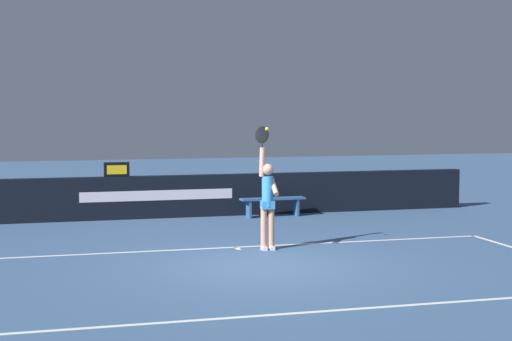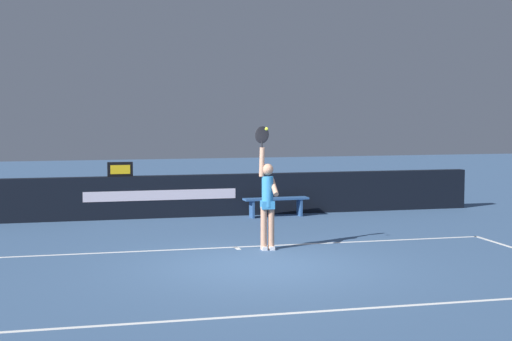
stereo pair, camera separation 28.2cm
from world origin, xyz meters
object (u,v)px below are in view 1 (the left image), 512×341
speed_display (117,169)px  tennis_player (267,198)px  courtside_bench_near (273,202)px  tennis_ball (267,129)px

speed_display → tennis_player: size_ratio=0.26×
speed_display → courtside_bench_near: bearing=-8.1°
tennis_ball → speed_display: bearing=114.4°
tennis_player → speed_display: bearing=116.4°
tennis_player → courtside_bench_near: tennis_player is taller
speed_display → courtside_bench_near: speed_display is taller
speed_display → tennis_ball: 6.02m
tennis_player → courtside_bench_near: (1.43, 4.54, -0.64)m
courtside_bench_near → tennis_player: bearing=-107.5°
tennis_player → tennis_ball: bearing=-108.2°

